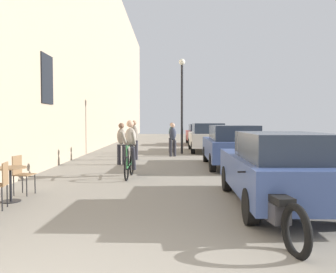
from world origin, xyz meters
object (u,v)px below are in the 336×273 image
(cafe_chair_mid_toward_street, at_px, (22,172))
(parked_car_third, at_px, (208,137))
(cyclist_on_bicycle, at_px, (131,150))
(parked_car_fourth, at_px, (200,134))
(pedestrian_mid, at_px, (135,138))
(parked_motorcycle, at_px, (273,209))
(pedestrian_near, at_px, (122,141))
(pedestrian_far, at_px, (174,138))
(pedestrian_furthest, at_px, (173,136))
(cafe_table_mid, at_px, (12,177))
(parked_car_nearest, at_px, (278,168))
(parked_car_second, at_px, (232,145))
(cafe_chair_mid_toward_wall, at_px, (1,182))
(street_lamp, at_px, (183,94))

(cafe_chair_mid_toward_street, xyz_separation_m, parked_car_third, (5.50, 11.18, 0.30))
(cyclist_on_bicycle, xyz_separation_m, parked_car_fourth, (3.44, 14.62, -0.03))
(pedestrian_mid, height_order, parked_motorcycle, pedestrian_mid)
(cafe_chair_mid_toward_street, height_order, parked_car_third, parked_car_third)
(cafe_chair_mid_toward_street, xyz_separation_m, pedestrian_near, (1.54, 5.43, 0.39))
(pedestrian_far, relative_size, pedestrian_furthest, 0.99)
(pedestrian_near, height_order, parked_car_third, pedestrian_near)
(cafe_table_mid, bearing_deg, parked_car_nearest, -4.00)
(pedestrian_far, height_order, parked_car_second, pedestrian_far)
(parked_car_nearest, xyz_separation_m, parked_motorcycle, (-0.64, -1.77, -0.35))
(parked_car_nearest, relative_size, parked_car_fourth, 0.98)
(pedestrian_far, bearing_deg, cafe_chair_mid_toward_wall, -109.08)
(pedestrian_near, distance_m, parked_motorcycle, 8.93)
(pedestrian_mid, height_order, parked_car_nearest, pedestrian_mid)
(parked_car_third, distance_m, parked_car_fourth, 5.97)
(cyclist_on_bicycle, relative_size, street_lamp, 0.36)
(pedestrian_far, relative_size, parked_car_fourth, 0.38)
(parked_motorcycle, bearing_deg, pedestrian_furthest, 95.48)
(cafe_table_mid, bearing_deg, pedestrian_furthest, 72.94)
(parked_car_second, height_order, parked_motorcycle, parked_car_second)
(pedestrian_furthest, xyz_separation_m, parked_car_third, (1.94, 0.52, -0.09))
(cyclist_on_bicycle, xyz_separation_m, parked_car_second, (3.49, 2.27, -0.01))
(parked_car_third, bearing_deg, pedestrian_mid, -132.06)
(parked_car_second, bearing_deg, pedestrian_mid, 148.36)
(cafe_chair_mid_toward_wall, distance_m, street_lamp, 12.20)
(cafe_table_mid, height_order, parked_car_fourth, parked_car_fourth)
(pedestrian_far, bearing_deg, parked_car_nearest, -78.76)
(parked_car_fourth, bearing_deg, cafe_table_mid, -107.31)
(pedestrian_near, distance_m, parked_car_second, 4.19)
(street_lamp, height_order, parked_car_fourth, street_lamp)
(cafe_chair_mid_toward_street, xyz_separation_m, pedestrian_furthest, (3.56, 10.67, 0.39))
(pedestrian_far, distance_m, parked_car_nearest, 9.86)
(street_lamp, bearing_deg, parked_car_third, 40.66)
(parked_car_fourth, distance_m, parked_motorcycle, 20.02)
(pedestrian_near, relative_size, parked_car_third, 0.36)
(cyclist_on_bicycle, bearing_deg, pedestrian_near, 102.58)
(parked_car_nearest, relative_size, parked_motorcycle, 1.94)
(cafe_table_mid, bearing_deg, parked_car_fourth, 72.69)
(pedestrian_mid, xyz_separation_m, parked_motorcycle, (3.00, -9.99, -0.57))
(parked_car_fourth, relative_size, parked_motorcycle, 1.97)
(pedestrian_near, relative_size, parked_motorcycle, 0.76)
(cafe_chair_mid_toward_wall, relative_size, pedestrian_far, 0.56)
(parked_car_fourth, bearing_deg, cafe_chair_mid_toward_wall, -106.56)
(pedestrian_far, bearing_deg, parked_car_fourth, 76.45)
(cafe_chair_mid_toward_street, bearing_deg, parked_car_nearest, -11.08)
(cafe_chair_mid_toward_street, bearing_deg, street_lamp, 67.75)
(cafe_table_mid, xyz_separation_m, cyclist_on_bicycle, (2.12, 3.22, 0.29))
(cyclist_on_bicycle, height_order, parked_car_nearest, cyclist_on_bicycle)
(cafe_chair_mid_toward_street, height_order, cafe_chair_mid_toward_wall, same)
(parked_car_nearest, bearing_deg, parked_car_second, 88.19)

